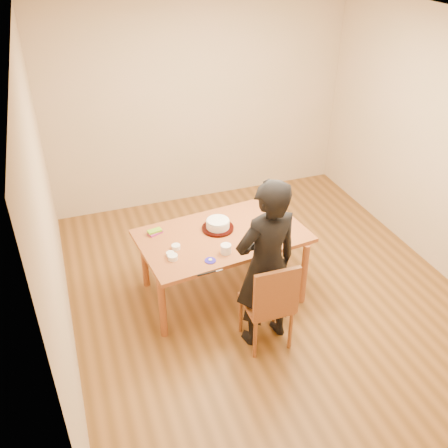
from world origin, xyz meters
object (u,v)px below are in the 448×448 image
object	(u,v)px
dining_chair	(266,303)
cake_plate	(218,228)
person	(266,265)
dining_table	(222,236)
cake	(218,224)

from	to	relation	value
dining_chair	cake_plate	distance (m)	0.95
person	dining_table	bearing A→B (deg)	-86.77
dining_table	person	world-z (taller)	person
dining_table	person	xyz separation A→B (m)	(0.15, -0.73, 0.11)
cake_plate	cake	bearing A→B (deg)	0.00
dining_chair	dining_table	bearing A→B (deg)	101.92
person	cake_plate	bearing A→B (deg)	-87.43
dining_chair	cake	distance (m)	0.96
dining_chair	cake_plate	world-z (taller)	cake_plate
dining_table	person	distance (m)	0.75
cake_plate	person	distance (m)	0.85
dining_table	cake_plate	world-z (taller)	cake_plate
person	dining_chair	bearing A→B (deg)	81.62
dining_table	dining_chair	xyz separation A→B (m)	(0.15, -0.78, -0.28)
dining_table	dining_chair	world-z (taller)	dining_table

